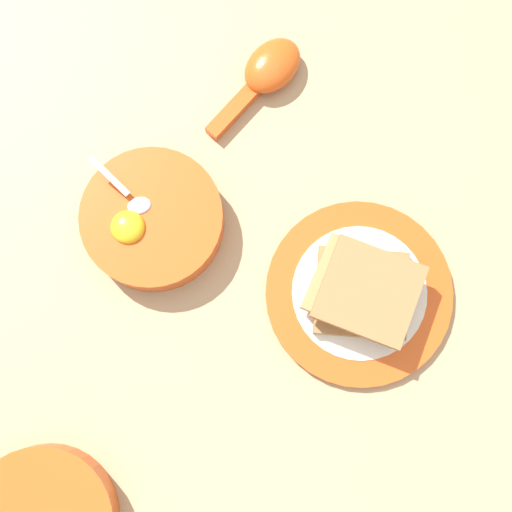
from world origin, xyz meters
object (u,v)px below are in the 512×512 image
Objects in this scene: egg_bowl at (152,220)px; toast_sandwich at (363,291)px; toast_plate at (359,293)px; soup_spoon at (267,72)px.

egg_bowl reaches higher than toast_sandwich.
egg_bowl reaches higher than toast_plate.
soup_spoon is at bearing -80.55° from toast_sandwich.
toast_plate is 1.50× the size of soup_spoon.
toast_sandwich is (-0.00, 0.00, 0.03)m from toast_plate.
toast_sandwich reaches higher than soup_spoon.
toast_sandwich reaches higher than toast_plate.
soup_spoon is (0.05, -0.27, 0.01)m from toast_plate.
soup_spoon is at bearing -137.92° from egg_bowl.
toast_plate is (-0.21, 0.13, -0.02)m from egg_bowl.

